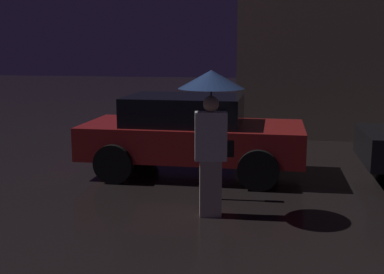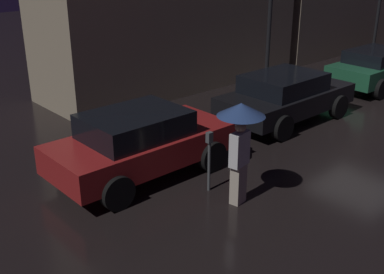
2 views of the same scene
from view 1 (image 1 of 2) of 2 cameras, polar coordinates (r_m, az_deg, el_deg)
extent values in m
cube|color=maroon|center=(9.06, 0.13, -0.30)|extent=(4.08, 1.82, 0.61)
cube|color=black|center=(9.00, -0.89, 3.26)|extent=(2.12, 1.60, 0.52)
cylinder|color=black|center=(9.88, 8.26, -1.29)|extent=(0.70, 0.22, 0.70)
cylinder|color=black|center=(8.12, 7.87, -3.89)|extent=(0.70, 0.22, 0.70)
cylinder|color=black|center=(10.26, -5.97, -0.79)|extent=(0.70, 0.22, 0.70)
cylinder|color=black|center=(8.58, -9.26, -3.15)|extent=(0.70, 0.22, 0.70)
cube|color=beige|center=(6.84, 2.20, -6.07)|extent=(0.34, 0.26, 0.82)
cube|color=white|center=(6.67, 2.25, 0.10)|extent=(0.47, 0.28, 0.68)
sphere|color=tan|center=(6.60, 2.27, 3.95)|extent=(0.22, 0.22, 0.22)
cylinder|color=black|center=(6.62, 2.26, 2.33)|extent=(0.02, 0.02, 0.80)
cone|color=navy|center=(6.57, 2.30, 6.85)|extent=(0.91, 0.91, 0.25)
cube|color=black|center=(6.67, 4.30, -1.40)|extent=(0.18, 0.13, 0.22)
cylinder|color=#4C5154|center=(7.53, 2.41, -3.48)|extent=(0.06, 0.06, 1.07)
cube|color=#4C5154|center=(7.40, 2.45, 1.38)|extent=(0.12, 0.10, 0.22)
camera|label=2|loc=(7.57, -76.80, 21.24)|focal=45.00mm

